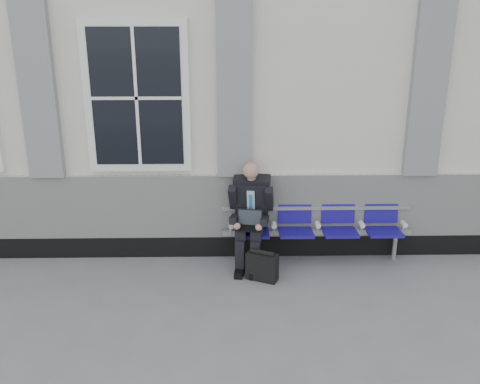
{
  "coord_description": "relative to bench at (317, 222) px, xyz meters",
  "views": [
    {
      "loc": [
        1.54,
        -5.45,
        3.34
      ],
      "look_at": [
        1.66,
        0.9,
        1.15
      ],
      "focal_mm": 40.0,
      "sensor_mm": 36.0,
      "label": 1
    }
  ],
  "objects": [
    {
      "name": "briefcase",
      "position": [
        -0.78,
        -0.58,
        -0.36
      ],
      "size": [
        0.44,
        0.32,
        0.41
      ],
      "color": "black",
      "rests_on": "ground"
    },
    {
      "name": "bench",
      "position": [
        0.0,
        0.0,
        0.0
      ],
      "size": [
        2.6,
        0.47,
        0.91
      ],
      "color": "#9EA0A3",
      "rests_on": "ground"
    },
    {
      "name": "businessman",
      "position": [
        -0.92,
        -0.13,
        0.23
      ],
      "size": [
        0.62,
        0.83,
        1.45
      ],
      "color": "black",
      "rests_on": "ground"
    },
    {
      "name": "station_building",
      "position": [
        -2.75,
        2.15,
        1.67
      ],
      "size": [
        14.4,
        4.4,
        4.49
      ],
      "color": "silver",
      "rests_on": "ground"
    },
    {
      "name": "ground",
      "position": [
        -2.73,
        -1.32,
        -0.55
      ],
      "size": [
        70.0,
        70.0,
        0.0
      ],
      "primitive_type": "plane",
      "color": "slate",
      "rests_on": "ground"
    }
  ]
}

